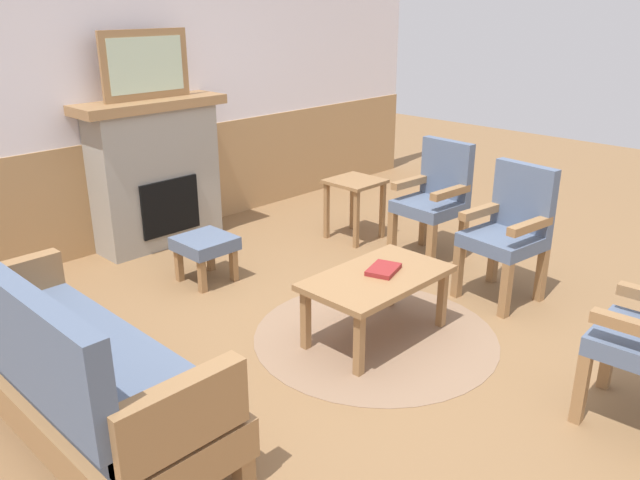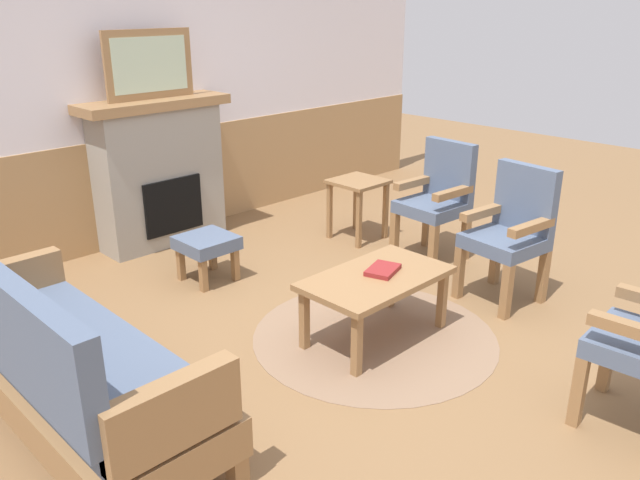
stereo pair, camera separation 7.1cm
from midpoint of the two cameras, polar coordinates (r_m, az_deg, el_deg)
name	(u,v)px [view 2 (the right image)]	position (r m, az deg, el deg)	size (l,w,h in m)	color
ground_plane	(357,330)	(4.31, 3.78, -8.03)	(14.00, 14.00, 0.00)	olive
wall_back	(137,92)	(5.88, -15.62, 12.54)	(7.20, 0.14, 2.70)	white
fireplace	(159,172)	(5.79, -13.76, 5.93)	(1.30, 0.44, 1.28)	gray
framed_picture	(149,64)	(5.64, -14.57, 14.88)	(0.80, 0.04, 0.56)	olive
couch	(70,366)	(3.38, -20.76, -10.43)	(0.70, 1.80, 0.98)	olive
coffee_table	(376,283)	(4.07, 5.52, -3.83)	(0.96, 0.56, 0.44)	olive
round_rug	(374,336)	(4.25, 5.34, -8.53)	(1.59, 1.59, 0.01)	#896B51
book_on_table	(383,270)	(4.09, 6.10, -2.66)	(0.24, 0.17, 0.03)	maroon
footstool	(207,246)	(5.00, -9.63, -0.50)	(0.40, 0.40, 0.36)	olive
armchair_near_fireplace	(438,195)	(5.42, 10.83, 3.92)	(0.51, 0.51, 0.98)	olive
armchair_by_window_left	(512,228)	(4.77, 17.10, 1.02)	(0.54, 0.54, 0.98)	olive
side_table	(358,192)	(5.79, 3.74, 4.25)	(0.44, 0.44, 0.55)	olive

